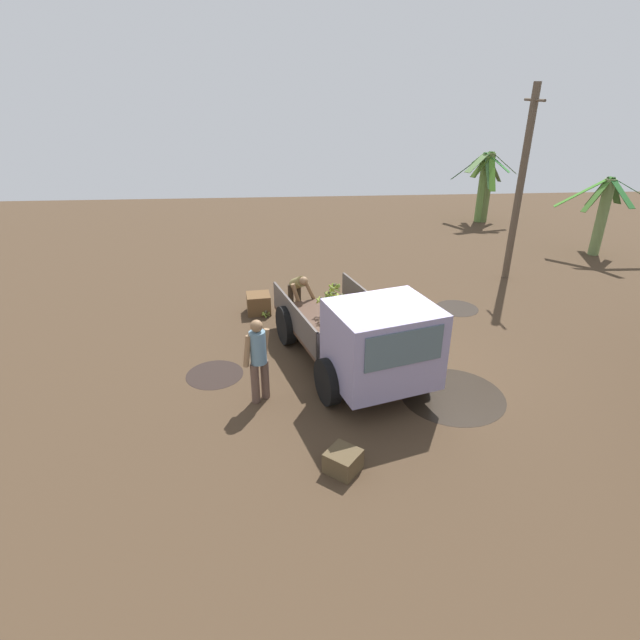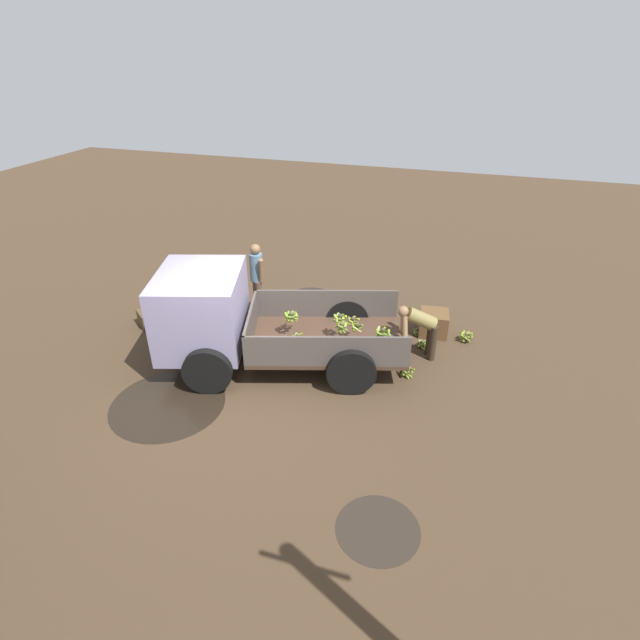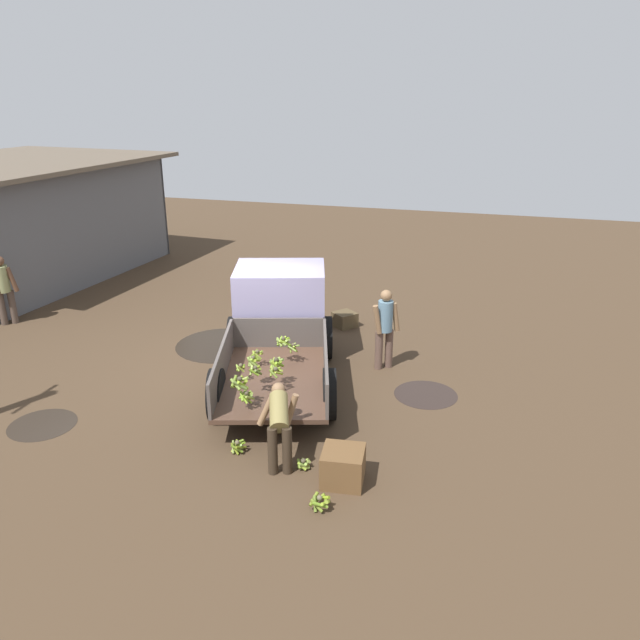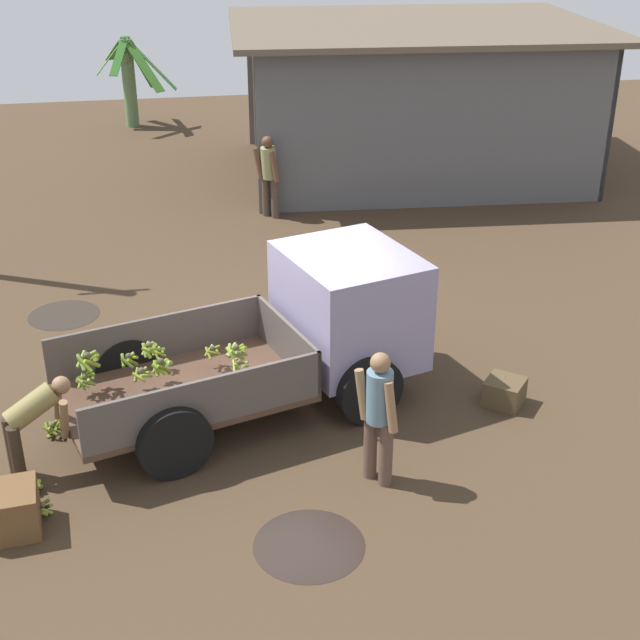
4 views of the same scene
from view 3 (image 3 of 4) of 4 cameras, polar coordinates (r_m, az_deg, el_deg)
ground at (r=12.70m, az=-6.12°, el=-4.24°), size 36.00×36.00×0.00m
mud_patch_0 at (r=11.53m, az=-24.04°, el=-8.73°), size 1.11×1.11×0.01m
mud_patch_1 at (r=13.82m, az=-9.01°, el=-2.26°), size 1.98×1.98×0.01m
mud_patch_2 at (r=11.68m, az=9.64°, el=-6.73°), size 1.16×1.16×0.01m
cargo_truck at (r=12.47m, az=-3.75°, el=0.33°), size 4.87×3.06×1.88m
warehouse_shed at (r=20.74m, az=-25.55°, el=10.55°), size 8.54×6.86×3.33m
person_foreground_visitor at (r=12.29m, az=5.97°, el=-0.50°), size 0.48×0.54×1.64m
person_worker_loading at (r=9.25m, az=-3.76°, el=-9.28°), size 0.81×0.73×1.15m
person_bystander_near_shed at (r=16.32m, az=-26.95°, el=2.71°), size 0.55×0.54×1.67m
banana_bunch_on_ground_0 at (r=9.43m, az=-1.53°, el=-12.98°), size 0.23×0.23×0.17m
banana_bunch_on_ground_1 at (r=8.62m, az=-0.02°, el=-16.24°), size 0.28×0.27×0.22m
banana_bunch_on_ground_2 at (r=9.87m, az=-7.55°, el=-11.33°), size 0.27×0.27×0.21m
banana_bunch_on_ground_3 at (r=9.44m, az=1.45°, el=-12.85°), size 0.22×0.23×0.18m
wooden_crate_0 at (r=9.08m, az=2.12°, el=-13.22°), size 0.65×0.65×0.50m
wooden_crate_1 at (r=14.65m, az=2.27°, el=0.04°), size 0.66×0.66×0.34m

